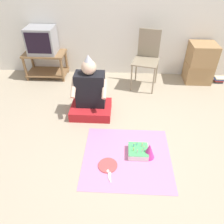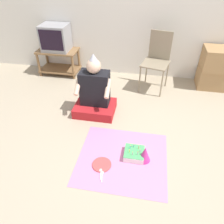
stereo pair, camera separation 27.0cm
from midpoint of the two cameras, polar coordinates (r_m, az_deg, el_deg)
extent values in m
plane|color=tan|center=(2.59, 8.03, -13.48)|extent=(16.00, 16.00, 0.00)
cube|color=white|center=(3.99, 12.15, 26.19)|extent=(6.40, 0.06, 2.55)
cube|color=olive|center=(4.28, -12.25, 15.36)|extent=(0.73, 0.43, 0.03)
cube|color=olive|center=(4.43, -11.63, 10.94)|extent=(0.73, 0.43, 0.02)
cylinder|color=olive|center=(4.35, -16.92, 11.78)|extent=(0.04, 0.04, 0.47)
cylinder|color=olive|center=(4.10, -8.27, 11.47)|extent=(0.04, 0.04, 0.47)
cylinder|color=olive|center=(4.64, -15.08, 13.74)|extent=(0.04, 0.04, 0.47)
cylinder|color=olive|center=(4.41, -6.87, 13.51)|extent=(0.04, 0.04, 0.47)
cube|color=#99999E|center=(4.21, -12.66, 18.41)|extent=(0.47, 0.39, 0.45)
cube|color=black|center=(4.03, -13.72, 17.66)|extent=(0.41, 0.01, 0.35)
cube|color=gray|center=(3.72, 13.37, 12.14)|extent=(0.50, 0.51, 0.02)
cube|color=gray|center=(3.81, 14.61, 16.45)|extent=(0.35, 0.11, 0.47)
cylinder|color=gray|center=(3.69, 9.36, 8.32)|extent=(0.02, 0.02, 0.47)
cylinder|color=gray|center=(3.63, 14.97, 7.00)|extent=(0.02, 0.02, 0.47)
cylinder|color=gray|center=(4.02, 10.95, 10.65)|extent=(0.02, 0.02, 0.47)
cylinder|color=gray|center=(3.96, 16.13, 9.46)|extent=(0.02, 0.02, 0.47)
cube|color=#A87F51|center=(4.26, 26.10, 8.00)|extent=(0.45, 0.39, 0.34)
cube|color=#A87F51|center=(4.12, 27.42, 12.18)|extent=(0.44, 0.43, 0.36)
cube|color=red|center=(3.24, -2.06, 0.92)|extent=(0.58, 0.46, 0.14)
cube|color=black|center=(3.10, -2.01, 6.16)|extent=(0.41, 0.23, 0.50)
sphere|color=beige|center=(2.94, -2.15, 11.81)|extent=(0.20, 0.20, 0.20)
cone|color=silver|center=(2.89, -2.21, 14.13)|extent=(0.11, 0.11, 0.09)
cylinder|color=beige|center=(3.02, -6.40, 6.72)|extent=(0.06, 0.26, 0.21)
cylinder|color=beige|center=(2.94, 1.52, 6.03)|extent=(0.06, 0.26, 0.21)
cube|color=pink|center=(2.63, 5.75, -12.03)|extent=(1.03, 0.97, 0.01)
cube|color=white|center=(2.64, 8.80, -10.86)|extent=(0.23, 0.23, 0.07)
cube|color=#4CB266|center=(2.61, 8.88, -10.28)|extent=(0.23, 0.23, 0.01)
cylinder|color=#E58CCC|center=(2.60, 10.36, -10.13)|extent=(0.01, 0.01, 0.05)
sphere|color=#FFCC4C|center=(2.57, 10.44, -9.65)|extent=(0.01, 0.01, 0.01)
cylinder|color=#EA4C4C|center=(2.63, 9.97, -9.34)|extent=(0.01, 0.01, 0.05)
sphere|color=#FFCC4C|center=(2.61, 10.04, -8.86)|extent=(0.01, 0.01, 0.01)
cylinder|color=#4C7FE5|center=(2.64, 8.68, -8.94)|extent=(0.01, 0.01, 0.05)
sphere|color=#FFCC4C|center=(2.62, 8.75, -8.46)|extent=(0.01, 0.01, 0.01)
cylinder|color=#4C7FE5|center=(2.62, 7.77, -9.28)|extent=(0.01, 0.01, 0.05)
sphere|color=#FFCC4C|center=(2.60, 7.83, -8.80)|extent=(0.01, 0.01, 0.01)
cylinder|color=yellow|center=(2.57, 7.60, -10.32)|extent=(0.01, 0.01, 0.05)
sphere|color=#FFCC4C|center=(2.55, 7.66, -9.84)|extent=(0.01, 0.01, 0.01)
cylinder|color=#E58CCC|center=(2.55, 8.47, -10.94)|extent=(0.01, 0.01, 0.05)
sphere|color=#FFCC4C|center=(2.53, 8.53, -10.46)|extent=(0.01, 0.01, 0.01)
cylinder|color=#E58CCC|center=(2.56, 9.82, -10.85)|extent=(0.01, 0.01, 0.05)
sphere|color=#FFCC4C|center=(2.54, 9.89, -10.38)|extent=(0.01, 0.01, 0.01)
cone|color=#CC338C|center=(2.57, 11.62, -10.83)|extent=(0.14, 0.14, 0.20)
cylinder|color=#D84C4C|center=(2.55, 0.43, -13.71)|extent=(0.22, 0.22, 0.01)
ellipsoid|color=white|center=(2.49, 0.25, -15.11)|extent=(0.04, 0.05, 0.01)
cube|color=white|center=(2.45, 0.28, -16.45)|extent=(0.03, 0.10, 0.01)
ellipsoid|color=white|center=(2.47, 0.64, -15.72)|extent=(0.04, 0.05, 0.01)
cube|color=white|center=(2.44, 0.64, -17.08)|extent=(0.03, 0.10, 0.01)
camera|label=1|loc=(0.14, -87.14, 2.17)|focal=35.00mm
camera|label=2|loc=(0.14, 92.86, -2.17)|focal=35.00mm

